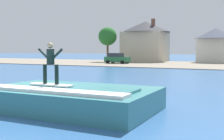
% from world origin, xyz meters
% --- Properties ---
extents(ground_plane, '(260.00, 260.00, 0.00)m').
position_xyz_m(ground_plane, '(0.00, 0.00, 0.00)').
color(ground_plane, '#315E96').
extents(wave_crest, '(7.00, 4.22, 1.03)m').
position_xyz_m(wave_crest, '(1.05, 0.75, 0.48)').
color(wave_crest, teal).
rests_on(wave_crest, ground_plane).
extents(surfboard, '(2.07, 0.60, 0.06)m').
position_xyz_m(surfboard, '(0.37, 0.35, 1.06)').
color(surfboard, white).
rests_on(surfboard, wave_crest).
extents(surfer, '(1.24, 0.32, 1.72)m').
position_xyz_m(surfer, '(0.38, 0.33, 2.05)').
color(surfer, black).
rests_on(surfer, surfboard).
extents(shoreline_bank, '(120.00, 21.02, 0.09)m').
position_xyz_m(shoreline_bank, '(0.00, 38.09, 0.05)').
color(shoreline_bank, gray).
rests_on(shoreline_bank, ground_plane).
extents(car_near_shore, '(4.15, 2.19, 1.86)m').
position_xyz_m(car_near_shore, '(-13.00, 35.60, 0.95)').
color(car_near_shore, '#23663D').
rests_on(car_near_shore, ground_plane).
extents(house_with_chimney, '(9.84, 9.84, 8.31)m').
position_xyz_m(house_with_chimney, '(-11.53, 45.86, 4.38)').
color(house_with_chimney, beige).
rests_on(house_with_chimney, ground_plane).
extents(house_small_cottage, '(7.68, 7.68, 6.37)m').
position_xyz_m(house_small_cottage, '(1.52, 47.22, 3.66)').
color(house_small_cottage, silver).
rests_on(house_small_cottage, ground_plane).
extents(tree_tall_bare, '(3.56, 3.56, 6.75)m').
position_xyz_m(tree_tall_bare, '(-17.64, 41.26, 4.93)').
color(tree_tall_bare, brown).
rests_on(tree_tall_bare, ground_plane).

